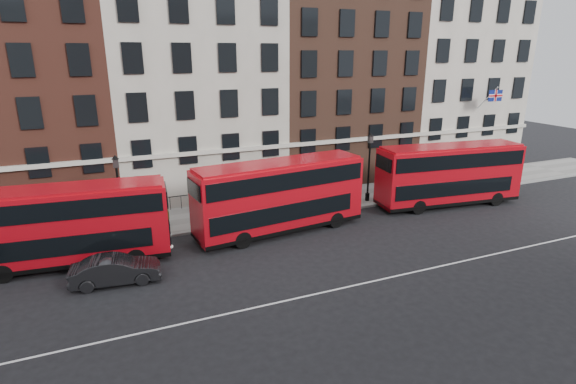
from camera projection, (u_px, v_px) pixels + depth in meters
name	position (u px, v px, depth m)	size (l,w,h in m)	color
ground	(274.00, 281.00, 23.00)	(120.00, 120.00, 0.00)	black
pavement	(221.00, 214.00, 32.21)	(80.00, 5.00, 0.15)	gray
kerb	(231.00, 226.00, 30.01)	(80.00, 0.30, 0.16)	gray
road_centre_line	(289.00, 300.00, 21.24)	(70.00, 0.12, 0.01)	white
building_terrace	(188.00, 65.00, 35.55)	(64.00, 11.95, 22.00)	#AFA597
bus_b	(65.00, 225.00, 24.03)	(10.81, 3.55, 4.46)	#B30913
bus_c	(279.00, 195.00, 28.59)	(11.40, 3.93, 4.70)	#B30913
bus_d	(449.00, 174.00, 33.70)	(11.32, 3.88, 4.66)	#B30913
car_front	(116.00, 270.00, 22.62)	(1.52, 4.37, 1.44)	black
lamp_post_left	(119.00, 194.00, 26.94)	(0.44, 0.44, 5.33)	black
lamp_post_right	(369.00, 164.00, 34.14)	(0.44, 0.44, 5.33)	black
traffic_light	(502.00, 159.00, 38.48)	(0.25, 0.45, 3.27)	black
iron_railings	(213.00, 198.00, 33.97)	(6.60, 0.06, 1.00)	black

